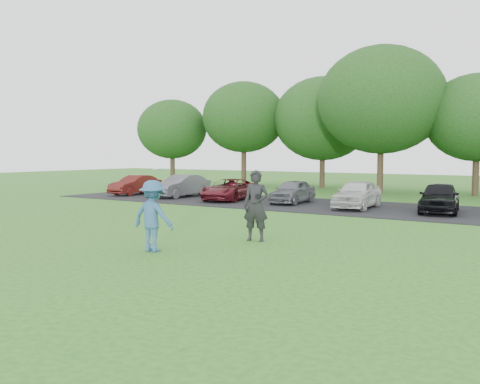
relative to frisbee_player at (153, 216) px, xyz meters
The scene contains 6 objects.
ground 1.13m from the frisbee_player, 39.00° to the right, with size 100.00×100.00×0.00m, color #25641C.
parking_lot 12.59m from the frisbee_player, 87.48° to the left, with size 32.00×6.50×0.03m, color black.
frisbee_player is the anchor object (origin of this frame).
camera_bystander 3.00m from the frisbee_player, 64.21° to the left, with size 0.81×0.63×1.95m.
parked_cars 12.51m from the frisbee_player, 85.23° to the left, with size 28.20×4.29×1.23m.
tree_row 22.77m from the frisbee_player, 84.72° to the left, with size 42.39×9.85×8.64m.
Camera 1 is at (8.40, -9.26, 2.45)m, focal length 40.00 mm.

